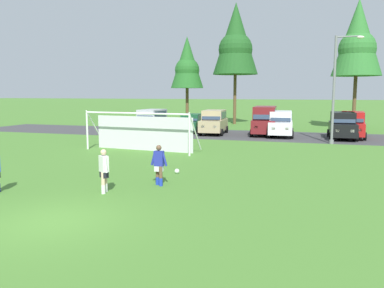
{
  "coord_description": "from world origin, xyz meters",
  "views": [
    {
      "loc": [
        7.19,
        -9.24,
        3.71
      ],
      "look_at": [
        1.42,
        8.74,
        1.25
      ],
      "focal_mm": 36.88,
      "sensor_mm": 36.0,
      "label": 1
    }
  ],
  "objects_px": {
    "player_striker_near": "(104,171)",
    "street_lamp": "(336,89)",
    "parked_car_slot_right": "(342,125)",
    "parked_car_slot_far_left": "(152,121)",
    "parked_car_slot_center_left": "(214,122)",
    "soccer_ball": "(177,171)",
    "parked_car_slot_far_right": "(352,125)",
    "parked_car_slot_left": "(191,123)",
    "soccer_goal": "(142,131)",
    "parked_car_slot_center": "(265,120)",
    "player_midfield_center": "(159,165)",
    "parked_car_slot_center_right": "(281,123)"
  },
  "relations": [
    {
      "from": "player_striker_near",
      "to": "street_lamp",
      "type": "height_order",
      "value": "street_lamp"
    },
    {
      "from": "player_striker_near",
      "to": "parked_car_slot_right",
      "type": "distance_m",
      "value": 23.12
    },
    {
      "from": "parked_car_slot_far_left",
      "to": "parked_car_slot_center_left",
      "type": "xyz_separation_m",
      "value": [
        5.93,
        0.37,
        0.0
      ]
    },
    {
      "from": "soccer_ball",
      "to": "parked_car_slot_center_left",
      "type": "bearing_deg",
      "value": 99.15
    },
    {
      "from": "player_striker_near",
      "to": "parked_car_slot_center_left",
      "type": "relative_size",
      "value": 0.35
    },
    {
      "from": "player_striker_near",
      "to": "parked_car_slot_far_right",
      "type": "distance_m",
      "value": 24.37
    },
    {
      "from": "parked_car_slot_right",
      "to": "street_lamp",
      "type": "relative_size",
      "value": 0.6
    },
    {
      "from": "soccer_ball",
      "to": "parked_car_slot_far_left",
      "type": "height_order",
      "value": "parked_car_slot_far_left"
    },
    {
      "from": "player_striker_near",
      "to": "parked_car_slot_far_left",
      "type": "xyz_separation_m",
      "value": [
        -7.37,
        21.23,
        0.29
      ]
    },
    {
      "from": "soccer_ball",
      "to": "parked_car_slot_center_left",
      "type": "distance_m",
      "value": 17.7
    },
    {
      "from": "parked_car_slot_left",
      "to": "parked_car_slot_far_right",
      "type": "distance_m",
      "value": 14.16
    },
    {
      "from": "soccer_goal",
      "to": "parked_car_slot_center",
      "type": "height_order",
      "value": "soccer_goal"
    },
    {
      "from": "soccer_goal",
      "to": "player_striker_near",
      "type": "xyz_separation_m",
      "value": [
        3.26,
        -10.27,
        -0.47
      ]
    },
    {
      "from": "soccer_goal",
      "to": "street_lamp",
      "type": "xyz_separation_m",
      "value": [
        11.9,
        7.39,
        2.71
      ]
    },
    {
      "from": "player_midfield_center",
      "to": "parked_car_slot_far_right",
      "type": "height_order",
      "value": "parked_car_slot_far_right"
    },
    {
      "from": "soccer_ball",
      "to": "parked_car_slot_right",
      "type": "bearing_deg",
      "value": 64.77
    },
    {
      "from": "parked_car_slot_left",
      "to": "player_striker_near",
      "type": "bearing_deg",
      "value": -80.15
    },
    {
      "from": "parked_car_slot_far_left",
      "to": "parked_car_slot_left",
      "type": "distance_m",
      "value": 3.77
    },
    {
      "from": "parked_car_slot_far_left",
      "to": "parked_car_slot_right",
      "type": "xyz_separation_m",
      "value": [
        16.74,
        -0.1,
        0.0
      ]
    },
    {
      "from": "soccer_goal",
      "to": "parked_car_slot_far_right",
      "type": "height_order",
      "value": "soccer_goal"
    },
    {
      "from": "soccer_ball",
      "to": "parked_car_slot_left",
      "type": "height_order",
      "value": "parked_car_slot_left"
    },
    {
      "from": "parked_car_slot_far_left",
      "to": "parked_car_slot_far_right",
      "type": "relative_size",
      "value": 0.99
    },
    {
      "from": "soccer_goal",
      "to": "parked_car_slot_center_left",
      "type": "height_order",
      "value": "soccer_goal"
    },
    {
      "from": "player_midfield_center",
      "to": "player_striker_near",
      "type": "bearing_deg",
      "value": -130.74
    },
    {
      "from": "parked_car_slot_center_left",
      "to": "player_striker_near",
      "type": "bearing_deg",
      "value": -86.17
    },
    {
      "from": "player_striker_near",
      "to": "soccer_goal",
      "type": "bearing_deg",
      "value": 107.6
    },
    {
      "from": "parked_car_slot_far_left",
      "to": "parked_car_slot_left",
      "type": "xyz_separation_m",
      "value": [
        3.41,
        1.61,
        -0.24
      ]
    },
    {
      "from": "parked_car_slot_far_left",
      "to": "street_lamp",
      "type": "height_order",
      "value": "street_lamp"
    },
    {
      "from": "parked_car_slot_far_left",
      "to": "parked_car_slot_right",
      "type": "relative_size",
      "value": 1.0
    },
    {
      "from": "player_striker_near",
      "to": "street_lamp",
      "type": "xyz_separation_m",
      "value": [
        8.64,
        17.66,
        3.17
      ]
    },
    {
      "from": "player_midfield_center",
      "to": "soccer_goal",
      "type": "bearing_deg",
      "value": 119.04
    },
    {
      "from": "player_midfield_center",
      "to": "parked_car_slot_center",
      "type": "distance_m",
      "value": 20.4
    },
    {
      "from": "soccer_ball",
      "to": "player_striker_near",
      "type": "relative_size",
      "value": 0.13
    },
    {
      "from": "player_striker_near",
      "to": "parked_car_slot_center",
      "type": "bearing_deg",
      "value": 82.17
    },
    {
      "from": "soccer_ball",
      "to": "street_lamp",
      "type": "height_order",
      "value": "street_lamp"
    },
    {
      "from": "parked_car_slot_far_right",
      "to": "street_lamp",
      "type": "relative_size",
      "value": 0.61
    },
    {
      "from": "soccer_ball",
      "to": "parked_car_slot_left",
      "type": "distance_m",
      "value": 19.44
    },
    {
      "from": "parked_car_slot_center",
      "to": "soccer_ball",
      "type": "bearing_deg",
      "value": -95.33
    },
    {
      "from": "parked_car_slot_center",
      "to": "parked_car_slot_far_right",
      "type": "relative_size",
      "value": 1.04
    },
    {
      "from": "parked_car_slot_far_right",
      "to": "parked_car_slot_left",
      "type": "bearing_deg",
      "value": 177.15
    },
    {
      "from": "soccer_goal",
      "to": "parked_car_slot_left",
      "type": "distance_m",
      "value": 12.6
    },
    {
      "from": "soccer_ball",
      "to": "parked_car_slot_right",
      "type": "relative_size",
      "value": 0.05
    },
    {
      "from": "parked_car_slot_center",
      "to": "parked_car_slot_right",
      "type": "relative_size",
      "value": 1.06
    },
    {
      "from": "soccer_goal",
      "to": "player_striker_near",
      "type": "bearing_deg",
      "value": -72.4
    },
    {
      "from": "parked_car_slot_left",
      "to": "parked_car_slot_far_right",
      "type": "relative_size",
      "value": 0.92
    },
    {
      "from": "parked_car_slot_center",
      "to": "street_lamp",
      "type": "distance_m",
      "value": 7.61
    },
    {
      "from": "parked_car_slot_center_left",
      "to": "parked_car_slot_center_right",
      "type": "xyz_separation_m",
      "value": [
        5.91,
        -0.15,
        0.0
      ]
    },
    {
      "from": "parked_car_slot_far_left",
      "to": "parked_car_slot_center",
      "type": "bearing_deg",
      "value": 4.56
    },
    {
      "from": "player_midfield_center",
      "to": "parked_car_slot_far_right",
      "type": "relative_size",
      "value": 0.35
    },
    {
      "from": "parked_car_slot_center_left",
      "to": "parked_car_slot_right",
      "type": "relative_size",
      "value": 1.02
    }
  ]
}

